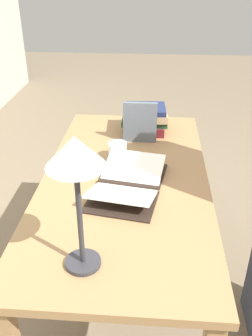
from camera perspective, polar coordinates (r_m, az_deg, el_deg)
The scene contains 7 objects.
ground_plane at distance 2.26m, azimuth -0.09°, elevation -18.53°, with size 12.00×12.00×0.00m, color #70604C.
reading_desk at distance 1.81m, azimuth -0.11°, elevation -4.06°, with size 1.55×0.77×0.77m.
open_book at distance 1.67m, azimuth 0.29°, elevation -2.30°, with size 0.52×0.36×0.07m.
book_stack_tall at distance 2.21m, azimuth 2.88°, elevation 7.48°, with size 0.23×0.27×0.15m.
book_standing_upright at distance 2.06m, azimuth 2.14°, elevation 6.94°, with size 0.02×0.18×0.23m.
reading_lamp at distance 1.08m, azimuth -7.69°, elevation 0.73°, with size 0.18×0.18×0.47m.
coffee_mug at distance 1.90m, azimuth -1.31°, elevation 2.60°, with size 0.12×0.09×0.09m.
Camera 1 is at (-1.50, -0.12, 1.68)m, focal length 40.00 mm.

